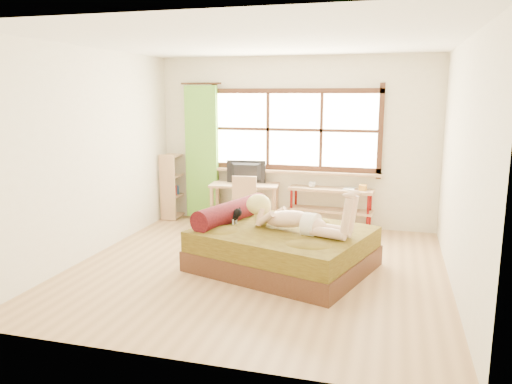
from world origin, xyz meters
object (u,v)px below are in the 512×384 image
(bed, at_px, (280,246))
(pipe_shelf, at_px, (331,199))
(chair, at_px, (243,201))
(kitten, at_px, (230,214))
(bookshelf, at_px, (173,185))
(desk, at_px, (245,189))
(woman, at_px, (295,207))

(bed, height_order, pipe_shelf, bed)
(chair, xyz_separation_m, pipe_shelf, (1.30, 0.49, 0.01))
(kitten, xyz_separation_m, chair, (-0.24, 1.37, -0.14))
(bed, height_order, kitten, bed)
(kitten, relative_size, chair, 0.35)
(bookshelf, bearing_deg, pipe_shelf, -0.92)
(kitten, height_order, desk, kitten)
(pipe_shelf, bearing_deg, desk, -170.24)
(pipe_shelf, bearing_deg, chair, -154.45)
(bed, bearing_deg, woman, -0.70)
(bed, xyz_separation_m, desk, (-1.00, 1.82, 0.33))
(bed, relative_size, pipe_shelf, 1.76)
(bed, distance_m, kitten, 0.76)
(chair, bearing_deg, desk, 96.86)
(desk, distance_m, chair, 0.40)
(kitten, bearing_deg, desk, 118.14)
(woman, distance_m, kitten, 0.90)
(bookshelf, bearing_deg, bed, -40.55)
(chair, distance_m, bookshelf, 1.52)
(woman, distance_m, chair, 1.90)
(pipe_shelf, relative_size, bookshelf, 1.20)
(chair, bearing_deg, pipe_shelf, 13.83)
(woman, distance_m, bookshelf, 3.26)
(chair, relative_size, pipe_shelf, 0.64)
(bed, xyz_separation_m, chair, (-0.91, 1.45, 0.21))
(bed, bearing_deg, kitten, -169.69)
(desk, distance_m, pipe_shelf, 1.40)
(kitten, distance_m, chair, 1.39)
(kitten, height_order, chair, chair)
(chair, bearing_deg, bookshelf, 153.00)
(bookshelf, bearing_deg, chair, -20.43)
(bed, relative_size, woman, 1.71)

